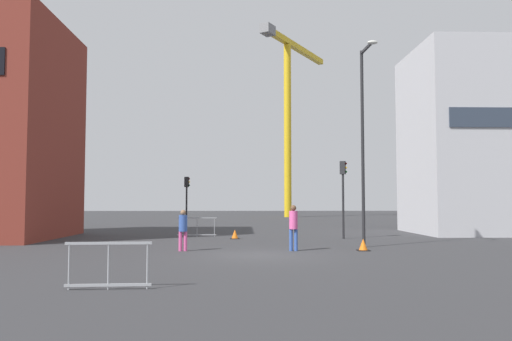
{
  "coord_description": "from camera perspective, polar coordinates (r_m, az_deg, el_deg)",
  "views": [
    {
      "loc": [
        -0.72,
        -18.86,
        2.03
      ],
      "look_at": [
        0.0,
        7.3,
        3.58
      ],
      "focal_mm": 35.52,
      "sensor_mm": 36.0,
      "label": 1
    }
  ],
  "objects": [
    {
      "name": "pedestrian_walking",
      "position": [
        20.66,
        -8.22,
        -6.33
      ],
      "size": [
        0.34,
        0.34,
        1.65
      ],
      "color": "#D14C8C",
      "rests_on": "ground"
    },
    {
      "name": "traffic_cone_by_barrier",
      "position": [
        27.01,
        -2.4,
        -7.22
      ],
      "size": [
        0.48,
        0.48,
        0.49
      ],
      "color": "black",
      "rests_on": "ground"
    },
    {
      "name": "safety_barrier_front",
      "position": [
        12.23,
        -16.28,
        -10.14
      ],
      "size": [
        1.96,
        0.15,
        1.08
      ],
      "color": "#9EA0A5",
      "rests_on": "ground"
    },
    {
      "name": "construction_crane",
      "position": [
        63.74,
        3.71,
        8.2
      ],
      "size": [
        9.6,
        14.86,
        22.35
      ],
      "color": "gold",
      "rests_on": "ground"
    },
    {
      "name": "safety_barrier_right_run",
      "position": [
        28.75,
        -6.66,
        -6.29
      ],
      "size": [
        2.18,
        0.11,
        1.08
      ],
      "color": "gray",
      "rests_on": "ground"
    },
    {
      "name": "traffic_light_near",
      "position": [
        34.7,
        -7.81,
        -2.65
      ],
      "size": [
        0.38,
        0.28,
        3.63
      ],
      "color": "#232326",
      "rests_on": "ground"
    },
    {
      "name": "streetlamp_tall",
      "position": [
        22.63,
        12.04,
        4.28
      ],
      "size": [
        0.44,
        1.78,
        8.67
      ],
      "color": "#232326",
      "rests_on": "ground"
    },
    {
      "name": "traffic_cone_on_verge",
      "position": [
        21.1,
        11.98,
        -8.23
      ],
      "size": [
        0.48,
        0.48,
        0.49
      ],
      "color": "black",
      "rests_on": "ground"
    },
    {
      "name": "office_block",
      "position": [
        34.67,
        24.5,
        3.01
      ],
      "size": [
        9.11,
        7.32,
        11.42
      ],
      "color": "#B7B7BC",
      "rests_on": "ground"
    },
    {
      "name": "pedestrian_waiting",
      "position": [
        20.56,
        4.23,
        -6.02
      ],
      "size": [
        0.34,
        0.34,
        1.84
      ],
      "color": "#33519E",
      "rests_on": "ground"
    },
    {
      "name": "ground",
      "position": [
        18.98,
        0.62,
        -9.52
      ],
      "size": [
        160.0,
        160.0,
        0.0
      ],
      "primitive_type": "plane",
      "color": "#333335"
    },
    {
      "name": "traffic_light_median",
      "position": [
        27.29,
        9.78,
        -1.81
      ],
      "size": [
        0.39,
        0.34,
        4.12
      ],
      "color": "#232326",
      "rests_on": "ground"
    }
  ]
}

